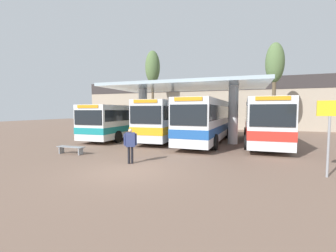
# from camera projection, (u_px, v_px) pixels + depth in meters

# --- Properties ---
(ground_plane) EXTENTS (100.00, 100.00, 0.00)m
(ground_plane) POSITION_uv_depth(u_px,v_px,m) (128.00, 171.00, 9.76)
(ground_plane) COLOR #755B4C
(townhouse_backdrop) EXTENTS (40.00, 0.58, 7.05)m
(townhouse_backdrop) POSITION_uv_depth(u_px,v_px,m) (210.00, 100.00, 31.87)
(townhouse_backdrop) COLOR tan
(townhouse_backdrop) RESTS_ON ground_plane
(station_canopy) EXTENTS (12.73, 6.88, 4.75)m
(station_canopy) POSITION_uv_depth(u_px,v_px,m) (185.00, 92.00, 18.58)
(station_canopy) COLOR silver
(station_canopy) RESTS_ON ground_plane
(transit_bus_left_bay) EXTENTS (3.03, 10.80, 3.05)m
(transit_bus_left_bay) POSITION_uv_depth(u_px,v_px,m) (123.00, 120.00, 21.66)
(transit_bus_left_bay) COLOR white
(transit_bus_left_bay) RESTS_ON ground_plane
(transit_bus_center_bay) EXTENTS (2.95, 10.63, 3.38)m
(transit_bus_center_bay) POSITION_uv_depth(u_px,v_px,m) (168.00, 119.00, 20.20)
(transit_bus_center_bay) COLOR silver
(transit_bus_center_bay) RESTS_ON ground_plane
(transit_bus_right_bay) EXTENTS (3.06, 11.63, 3.43)m
(transit_bus_right_bay) POSITION_uv_depth(u_px,v_px,m) (208.00, 119.00, 18.41)
(transit_bus_right_bay) COLOR silver
(transit_bus_right_bay) RESTS_ON ground_plane
(transit_bus_far_right_bay) EXTENTS (2.87, 11.87, 3.42)m
(transit_bus_far_right_bay) POSITION_uv_depth(u_px,v_px,m) (263.00, 119.00, 17.89)
(transit_bus_far_right_bay) COLOR silver
(transit_bus_far_right_bay) RESTS_ON ground_plane
(waiting_bench_near_pillar) EXTENTS (1.79, 0.44, 0.46)m
(waiting_bench_near_pillar) POSITION_uv_depth(u_px,v_px,m) (71.00, 148.00, 13.43)
(waiting_bench_near_pillar) COLOR gray
(waiting_bench_near_pillar) RESTS_ON ground_plane
(info_sign_platform) EXTENTS (0.90, 0.09, 3.00)m
(info_sign_platform) POSITION_uv_depth(u_px,v_px,m) (330.00, 123.00, 8.65)
(info_sign_platform) COLOR gray
(info_sign_platform) RESTS_ON ground_plane
(pedestrian_waiting) EXTENTS (0.60, 0.43, 1.73)m
(pedestrian_waiting) POSITION_uv_depth(u_px,v_px,m) (130.00, 142.00, 10.99)
(pedestrian_waiting) COLOR black
(pedestrian_waiting) RESTS_ON ground_plane
(poplar_tree_behind_left) EXTENTS (1.99, 1.99, 10.68)m
(poplar_tree_behind_left) POSITION_uv_depth(u_px,v_px,m) (153.00, 69.00, 30.39)
(poplar_tree_behind_left) COLOR brown
(poplar_tree_behind_left) RESTS_ON ground_plane
(poplar_tree_behind_right) EXTENTS (1.87, 1.87, 9.64)m
(poplar_tree_behind_right) POSITION_uv_depth(u_px,v_px,m) (275.00, 65.00, 23.33)
(poplar_tree_behind_right) COLOR brown
(poplar_tree_behind_right) RESTS_ON ground_plane
(parked_car_street) EXTENTS (4.67, 2.17, 2.05)m
(parked_car_street) POSITION_uv_depth(u_px,v_px,m) (138.00, 122.00, 32.82)
(parked_car_street) COLOR black
(parked_car_street) RESTS_ON ground_plane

